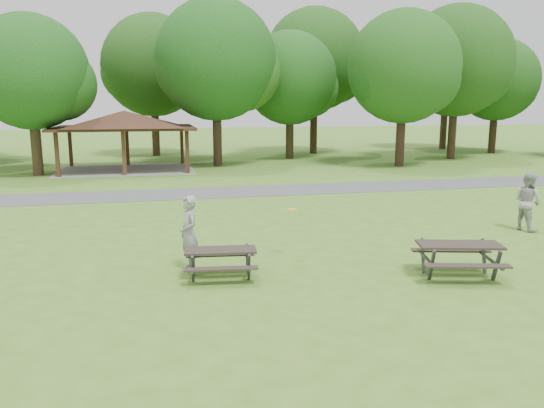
# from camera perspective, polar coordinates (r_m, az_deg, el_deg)

# --- Properties ---
(ground) EXTENTS (160.00, 160.00, 0.00)m
(ground) POSITION_cam_1_polar(r_m,az_deg,el_deg) (12.08, -0.40, -9.79)
(ground) COLOR #487722
(ground) RESTS_ON ground
(asphalt_path) EXTENTS (120.00, 3.20, 0.02)m
(asphalt_path) POSITION_cam_1_polar(r_m,az_deg,el_deg) (25.51, -7.22, 1.20)
(asphalt_path) COLOR #4E4E51
(asphalt_path) RESTS_ON ground
(pavilion) EXTENTS (8.60, 7.01, 3.76)m
(pavilion) POSITION_cam_1_polar(r_m,az_deg,el_deg) (35.09, -15.61, 8.53)
(pavilion) COLOR #341F12
(pavilion) RESTS_ON ground
(tree_row_d) EXTENTS (6.93, 6.60, 9.27)m
(tree_row_d) POSITION_cam_1_polar(r_m,az_deg,el_deg) (34.22, -24.40, 12.46)
(tree_row_d) COLOR #322416
(tree_row_d) RESTS_ON ground
(tree_row_e) EXTENTS (8.40, 8.00, 11.02)m
(tree_row_e) POSITION_cam_1_polar(r_m,az_deg,el_deg) (36.44, -5.90, 14.79)
(tree_row_e) COLOR black
(tree_row_e) RESTS_ON ground
(tree_row_f) EXTENTS (7.35, 7.00, 9.55)m
(tree_row_f) POSITION_cam_1_polar(r_m,az_deg,el_deg) (40.97, 2.06, 13.08)
(tree_row_f) COLOR black
(tree_row_f) RESTS_ON ground
(tree_row_g) EXTENTS (7.77, 7.40, 10.25)m
(tree_row_g) POSITION_cam_1_polar(r_m,az_deg,el_deg) (37.02, 14.07, 13.77)
(tree_row_g) COLOR black
(tree_row_g) RESTS_ON ground
(tree_row_h) EXTENTS (8.61, 8.20, 11.37)m
(tree_row_h) POSITION_cam_1_polar(r_m,az_deg,el_deg) (43.04, 19.32, 13.97)
(tree_row_h) COLOR black
(tree_row_h) RESTS_ON ground
(tree_row_i) EXTENTS (7.14, 6.80, 9.52)m
(tree_row_i) POSITION_cam_1_polar(r_m,az_deg,el_deg) (49.21, 23.08, 11.96)
(tree_row_i) COLOR black
(tree_row_i) RESTS_ON ground
(tree_deep_b) EXTENTS (8.40, 8.00, 11.13)m
(tree_deep_b) POSITION_cam_1_polar(r_m,az_deg,el_deg) (44.14, -12.55, 14.04)
(tree_deep_b) COLOR #322016
(tree_deep_b) RESTS_ON ground
(tree_deep_c) EXTENTS (8.82, 8.40, 11.90)m
(tree_deep_c) POSITION_cam_1_polar(r_m,az_deg,el_deg) (45.26, 4.72, 14.88)
(tree_deep_c) COLOR black
(tree_deep_c) RESTS_ON ground
(tree_deep_d) EXTENTS (8.40, 8.00, 11.27)m
(tree_deep_d) POSITION_cam_1_polar(r_m,az_deg,el_deg) (51.94, 18.38, 13.40)
(tree_deep_d) COLOR black
(tree_deep_d) RESTS_ON ground
(picnic_table_middle) EXTENTS (1.89, 1.59, 0.76)m
(picnic_table_middle) POSITION_cam_1_polar(r_m,az_deg,el_deg) (13.11, -5.55, -5.60)
(picnic_table_middle) COLOR #2A241E
(picnic_table_middle) RESTS_ON ground
(picnic_table_far) EXTENTS (2.35, 2.06, 0.87)m
(picnic_table_far) POSITION_cam_1_polar(r_m,az_deg,el_deg) (13.92, 19.49, -4.85)
(picnic_table_far) COLOR #2A241E
(picnic_table_far) RESTS_ON ground
(frisbee_in_flight) EXTENTS (0.29, 0.29, 0.02)m
(frisbee_in_flight) POSITION_cam_1_polar(r_m,az_deg,el_deg) (14.53, 2.15, -0.58)
(frisbee_in_flight) COLOR yellow
(frisbee_in_flight) RESTS_ON ground
(frisbee_thrower) EXTENTS (0.64, 0.81, 1.95)m
(frisbee_thrower) POSITION_cam_1_polar(r_m,az_deg,el_deg) (13.71, -8.93, -3.15)
(frisbee_thrower) COLOR #939396
(frisbee_thrower) RESTS_ON ground
(frisbee_catcher) EXTENTS (0.91, 1.08, 1.96)m
(frisbee_catcher) POSITION_cam_1_polar(r_m,az_deg,el_deg) (19.80, 25.77, 0.24)
(frisbee_catcher) COLOR #A4A4A7
(frisbee_catcher) RESTS_ON ground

